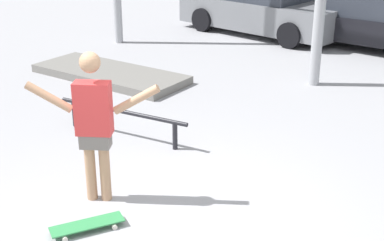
# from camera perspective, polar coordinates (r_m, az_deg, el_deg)

# --- Properties ---
(ground_plane) EXTENTS (36.00, 36.00, 0.00)m
(ground_plane) POSITION_cam_1_polar(r_m,az_deg,el_deg) (5.74, -4.04, -11.24)
(ground_plane) COLOR #9E9EA3
(skateboarder) EXTENTS (1.26, 0.90, 1.74)m
(skateboarder) POSITION_cam_1_polar(r_m,az_deg,el_deg) (5.89, -10.40, 0.04)
(skateboarder) COLOR tan
(skateboarder) RESTS_ON ground_plane
(skateboard) EXTENTS (0.52, 0.78, 0.08)m
(skateboard) POSITION_cam_1_polar(r_m,az_deg,el_deg) (5.75, -11.11, -10.86)
(skateboard) COLOR #338C4C
(skateboard) RESTS_ON ground_plane
(manual_pad) EXTENTS (3.23, 1.45, 0.15)m
(manual_pad) POSITION_cam_1_polar(r_m,az_deg,el_deg) (10.61, -8.77, 4.94)
(manual_pad) COLOR slate
(manual_pad) RESTS_ON ground_plane
(grind_rail) EXTENTS (2.13, 0.46, 0.43)m
(grind_rail) POSITION_cam_1_polar(r_m,az_deg,el_deg) (7.74, -7.51, 0.52)
(grind_rail) COLOR black
(grind_rail) RESTS_ON ground_plane
(parked_car_grey) EXTENTS (4.50, 2.10, 1.42)m
(parked_car_grey) POSITION_cam_1_polar(r_m,az_deg,el_deg) (14.28, 7.52, 11.89)
(parked_car_grey) COLOR slate
(parked_car_grey) RESTS_ON ground_plane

